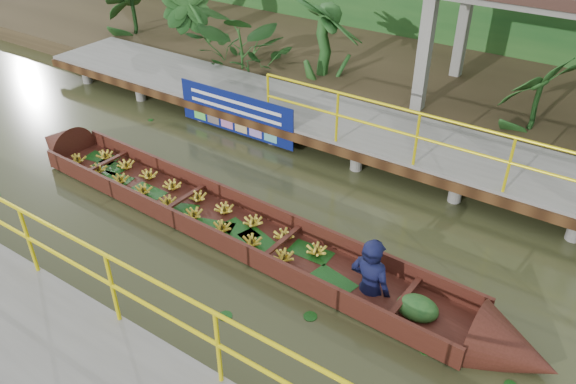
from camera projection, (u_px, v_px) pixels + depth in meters
The scene contains 6 objects.
ground at pixel (230, 219), 9.65m from camera, with size 80.00×80.00×0.00m, color #2D3219.
land_strip at pixel (410, 74), 14.74m from camera, with size 30.00×8.00×0.45m, color #2D2616.
far_dock at pixel (332, 122), 11.76m from camera, with size 16.00×2.06×1.66m.
vendor_boat at pixel (244, 224), 9.10m from camera, with size 10.46×1.42×2.25m.
blue_banner at pixel (235, 113), 11.93m from camera, with size 2.96×0.04×0.93m.
tropical_plants at pixel (310, 41), 13.40m from camera, with size 14.48×1.48×1.85m.
Camera 1 is at (5.22, -5.93, 5.66)m, focal length 35.00 mm.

